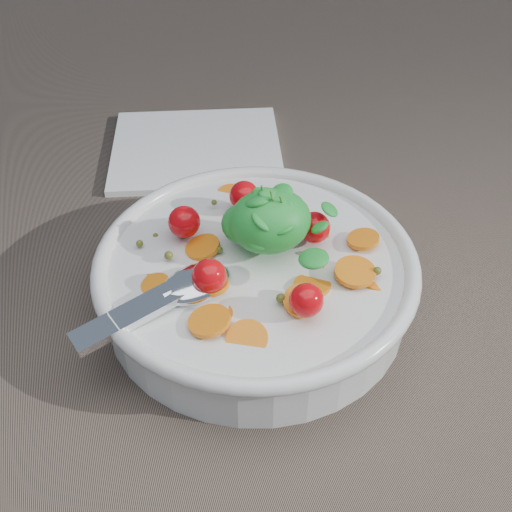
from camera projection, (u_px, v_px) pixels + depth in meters
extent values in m
plane|color=#786556|center=(235.00, 310.00, 0.53)|extent=(6.00, 6.00, 0.00)
cylinder|color=silver|center=(256.00, 283.00, 0.52)|extent=(0.24, 0.24, 0.05)
torus|color=silver|center=(256.00, 261.00, 0.50)|extent=(0.26, 0.26, 0.01)
cylinder|color=silver|center=(256.00, 301.00, 0.53)|extent=(0.12, 0.12, 0.01)
cylinder|color=brown|center=(256.00, 283.00, 0.52)|extent=(0.22, 0.22, 0.04)
cylinder|color=orange|center=(247.00, 339.00, 0.44)|extent=(0.04, 0.04, 0.02)
cylinder|color=orange|center=(337.00, 263.00, 0.50)|extent=(0.04, 0.04, 0.01)
cylinder|color=orange|center=(216.00, 317.00, 0.46)|extent=(0.04, 0.04, 0.01)
cylinder|color=orange|center=(233.00, 208.00, 0.56)|extent=(0.04, 0.04, 0.02)
cylinder|color=orange|center=(355.00, 272.00, 0.48)|extent=(0.03, 0.03, 0.01)
cylinder|color=orange|center=(230.00, 195.00, 0.57)|extent=(0.03, 0.03, 0.01)
cylinder|color=orange|center=(376.00, 279.00, 0.49)|extent=(0.04, 0.04, 0.01)
cylinder|color=orange|center=(203.00, 247.00, 0.51)|extent=(0.04, 0.04, 0.01)
cylinder|color=orange|center=(209.00, 321.00, 0.45)|extent=(0.04, 0.04, 0.01)
cylinder|color=orange|center=(147.00, 286.00, 0.48)|extent=(0.03, 0.03, 0.01)
cylinder|color=orange|center=(302.00, 300.00, 0.46)|extent=(0.03, 0.04, 0.01)
cylinder|color=orange|center=(211.00, 285.00, 0.47)|extent=(0.04, 0.04, 0.01)
cylinder|color=orange|center=(156.00, 285.00, 0.48)|extent=(0.03, 0.03, 0.01)
cylinder|color=orange|center=(363.00, 239.00, 0.51)|extent=(0.04, 0.04, 0.01)
cylinder|color=orange|center=(312.00, 285.00, 0.48)|extent=(0.04, 0.04, 0.01)
cylinder|color=orange|center=(319.00, 229.00, 0.53)|extent=(0.03, 0.03, 0.01)
sphere|color=#53561C|center=(214.00, 203.00, 0.55)|extent=(0.00, 0.00, 0.00)
sphere|color=#53561C|center=(140.00, 244.00, 0.51)|extent=(0.01, 0.01, 0.01)
sphere|color=#53561C|center=(281.00, 298.00, 0.46)|extent=(0.01, 0.01, 0.01)
sphere|color=#53561C|center=(369.00, 270.00, 0.49)|extent=(0.01, 0.01, 0.01)
sphere|color=#53561C|center=(156.00, 236.00, 0.53)|extent=(0.00, 0.00, 0.00)
sphere|color=#53561C|center=(169.00, 256.00, 0.50)|extent=(0.01, 0.01, 0.01)
sphere|color=#53561C|center=(255.00, 199.00, 0.56)|extent=(0.01, 0.01, 0.01)
sphere|color=#53561C|center=(187.00, 217.00, 0.54)|extent=(0.01, 0.01, 0.01)
sphere|color=#53561C|center=(168.00, 287.00, 0.48)|extent=(0.01, 0.01, 0.01)
sphere|color=#53561C|center=(296.00, 297.00, 0.46)|extent=(0.01, 0.01, 0.01)
sphere|color=#53561C|center=(315.00, 251.00, 0.50)|extent=(0.01, 0.01, 0.01)
sphere|color=#53561C|center=(269.00, 195.00, 0.57)|extent=(0.01, 0.01, 0.01)
sphere|color=#53561C|center=(219.00, 268.00, 0.49)|extent=(0.01, 0.01, 0.01)
sphere|color=#53561C|center=(377.00, 271.00, 0.48)|extent=(0.01, 0.01, 0.01)
sphere|color=#53561C|center=(219.00, 250.00, 0.50)|extent=(0.01, 0.01, 0.01)
sphere|color=#53561C|center=(183.00, 237.00, 0.52)|extent=(0.01, 0.01, 0.01)
sphere|color=red|center=(314.00, 228.00, 0.51)|extent=(0.03, 0.03, 0.03)
sphere|color=red|center=(244.00, 196.00, 0.54)|extent=(0.03, 0.03, 0.03)
sphere|color=red|center=(184.00, 222.00, 0.51)|extent=(0.03, 0.03, 0.03)
sphere|color=red|center=(209.00, 276.00, 0.46)|extent=(0.03, 0.03, 0.03)
sphere|color=red|center=(306.00, 300.00, 0.45)|extent=(0.02, 0.02, 0.02)
ellipsoid|color=green|center=(270.00, 221.00, 0.49)|extent=(0.06, 0.06, 0.05)
ellipsoid|color=green|center=(245.00, 224.00, 0.50)|extent=(0.04, 0.04, 0.03)
ellipsoid|color=green|center=(248.00, 209.00, 0.49)|extent=(0.02, 0.02, 0.01)
ellipsoid|color=green|center=(284.00, 204.00, 0.48)|extent=(0.02, 0.02, 0.01)
ellipsoid|color=green|center=(258.00, 201.00, 0.48)|extent=(0.03, 0.02, 0.02)
ellipsoid|color=green|center=(314.00, 259.00, 0.46)|extent=(0.03, 0.03, 0.01)
ellipsoid|color=green|center=(259.00, 242.00, 0.48)|extent=(0.02, 0.02, 0.01)
ellipsoid|color=green|center=(274.00, 193.00, 0.48)|extent=(0.02, 0.02, 0.01)
ellipsoid|color=green|center=(274.00, 204.00, 0.48)|extent=(0.02, 0.02, 0.02)
ellipsoid|color=green|center=(271.00, 209.00, 0.48)|extent=(0.02, 0.02, 0.02)
ellipsoid|color=green|center=(263.00, 199.00, 0.49)|extent=(0.02, 0.03, 0.02)
ellipsoid|color=green|center=(320.00, 227.00, 0.49)|extent=(0.02, 0.02, 0.02)
ellipsoid|color=green|center=(282.00, 192.00, 0.49)|extent=(0.02, 0.02, 0.01)
ellipsoid|color=green|center=(282.00, 229.00, 0.47)|extent=(0.03, 0.03, 0.02)
ellipsoid|color=green|center=(272.00, 233.00, 0.48)|extent=(0.02, 0.02, 0.01)
ellipsoid|color=green|center=(270.00, 202.00, 0.48)|extent=(0.02, 0.02, 0.01)
ellipsoid|color=green|center=(272.00, 198.00, 0.48)|extent=(0.03, 0.02, 0.02)
ellipsoid|color=green|center=(269.00, 211.00, 0.49)|extent=(0.02, 0.02, 0.02)
ellipsoid|color=green|center=(329.00, 209.00, 0.49)|extent=(0.02, 0.02, 0.01)
ellipsoid|color=green|center=(265.00, 220.00, 0.47)|extent=(0.03, 0.03, 0.02)
ellipsoid|color=green|center=(249.00, 213.00, 0.49)|extent=(0.03, 0.03, 0.02)
ellipsoid|color=green|center=(272.00, 207.00, 0.48)|extent=(0.02, 0.02, 0.02)
ellipsoid|color=green|center=(281.00, 213.00, 0.48)|extent=(0.02, 0.02, 0.01)
ellipsoid|color=green|center=(271.00, 212.00, 0.49)|extent=(0.03, 0.03, 0.02)
ellipsoid|color=green|center=(260.00, 203.00, 0.49)|extent=(0.02, 0.02, 0.02)
cylinder|color=#4C8C33|center=(276.00, 214.00, 0.48)|extent=(0.01, 0.01, 0.04)
cylinder|color=#4C8C33|center=(285.00, 210.00, 0.48)|extent=(0.01, 0.01, 0.04)
cylinder|color=#4C8C33|center=(267.00, 205.00, 0.49)|extent=(0.01, 0.01, 0.04)
ellipsoid|color=silver|center=(196.00, 283.00, 0.47)|extent=(0.07, 0.05, 0.02)
cube|color=silver|center=(143.00, 309.00, 0.46)|extent=(0.11, 0.05, 0.02)
cylinder|color=silver|center=(175.00, 292.00, 0.47)|extent=(0.02, 0.02, 0.01)
cube|color=white|center=(196.00, 149.00, 0.70)|extent=(0.21, 0.20, 0.01)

